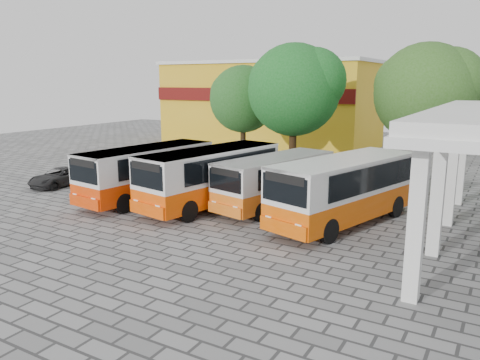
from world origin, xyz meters
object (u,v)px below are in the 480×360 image
Objects in this scene: bus_centre_left at (211,174)px; parked_car at (60,177)px; bus_centre_right at (275,178)px; bus_far_right at (345,186)px; bus_far_left at (147,170)px.

bus_centre_left reaches higher than parked_car.
bus_centre_right is at bearing 36.48° from bus_centre_left.
bus_far_right is at bearing 14.71° from bus_centre_left.
bus_far_left is at bearing -158.19° from bus_far_right.
bus_far_right reaches higher than bus_far_left.
bus_far_left is at bearing -150.84° from bus_centre_right.
bus_far_right is 17.92m from parked_car.
bus_far_left is 7.08m from bus_centre_right.
parked_car is (-17.84, -1.16, -1.20)m from bus_far_right.
bus_far_left is at bearing -1.07° from parked_car.
bus_centre_right is at bearing 6.77° from parked_car.
parked_car is at bearing -160.16° from bus_far_right.
bus_centre_right reaches higher than parked_car.
bus_centre_left is at bearing 1.52° from parked_car.
parked_car is (-10.92, -0.64, -1.19)m from bus_centre_left.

